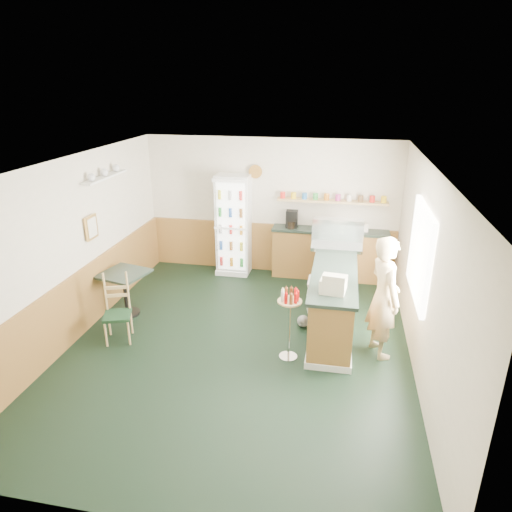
% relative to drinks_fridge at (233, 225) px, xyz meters
% --- Properties ---
extents(ground, '(6.00, 6.00, 0.00)m').
position_rel_drinks_fridge_xyz_m(ground, '(0.71, -2.74, -1.00)').
color(ground, black).
rests_on(ground, ground).
extents(room_envelope, '(5.04, 6.02, 2.72)m').
position_rel_drinks_fridge_xyz_m(room_envelope, '(0.48, -2.01, 0.52)').
color(room_envelope, beige).
rests_on(room_envelope, ground).
extents(service_counter, '(0.68, 3.01, 1.01)m').
position_rel_drinks_fridge_xyz_m(service_counter, '(2.06, -1.67, -0.54)').
color(service_counter, '#A97636').
rests_on(service_counter, ground).
extents(back_counter, '(2.24, 0.42, 1.69)m').
position_rel_drinks_fridge_xyz_m(back_counter, '(1.90, 0.06, -0.45)').
color(back_counter, '#A97636').
rests_on(back_counter, ground).
extents(drinks_fridge, '(0.66, 0.54, 2.01)m').
position_rel_drinks_fridge_xyz_m(drinks_fridge, '(0.00, 0.00, 0.00)').
color(drinks_fridge, white).
rests_on(drinks_fridge, ground).
extents(display_case, '(0.86, 0.45, 0.49)m').
position_rel_drinks_fridge_xyz_m(display_case, '(2.06, -0.99, 0.25)').
color(display_case, silver).
rests_on(display_case, service_counter).
extents(cash_register, '(0.38, 0.39, 0.20)m').
position_rel_drinks_fridge_xyz_m(cash_register, '(2.06, -2.71, 0.11)').
color(cash_register, beige).
rests_on(cash_register, service_counter).
extents(shopkeeper, '(0.62, 0.71, 1.78)m').
position_rel_drinks_fridge_xyz_m(shopkeeper, '(2.76, -2.52, -0.11)').
color(shopkeeper, tan).
rests_on(shopkeeper, ground).
extents(condiment_stand, '(0.34, 0.34, 1.05)m').
position_rel_drinks_fridge_xyz_m(condiment_stand, '(1.49, -2.90, -0.29)').
color(condiment_stand, silver).
rests_on(condiment_stand, ground).
extents(newspaper_rack, '(0.09, 0.45, 0.53)m').
position_rel_drinks_fridge_xyz_m(newspaper_rack, '(1.70, -1.81, -0.51)').
color(newspaper_rack, black).
rests_on(newspaper_rack, ground).
extents(cafe_table, '(0.84, 0.84, 0.76)m').
position_rel_drinks_fridge_xyz_m(cafe_table, '(-1.34, -2.14, -0.47)').
color(cafe_table, black).
rests_on(cafe_table, ground).
extents(cafe_chair, '(0.49, 0.50, 1.04)m').
position_rel_drinks_fridge_xyz_m(cafe_chair, '(-1.09, -2.84, -0.46)').
color(cafe_chair, black).
rests_on(cafe_chair, ground).
extents(dog_doorstop, '(0.19, 0.25, 0.23)m').
position_rel_drinks_fridge_xyz_m(dog_doorstop, '(1.62, -2.01, -0.89)').
color(dog_doorstop, gray).
rests_on(dog_doorstop, ground).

